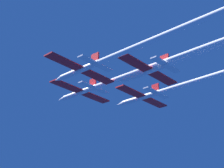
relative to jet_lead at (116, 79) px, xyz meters
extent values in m
cylinder|color=white|center=(0.00, 11.42, -0.03)|extent=(1.18, 10.75, 1.18)
cone|color=white|center=(0.00, 17.98, -0.03)|extent=(1.16, 2.37, 1.16)
ellipsoid|color=black|center=(0.00, 13.79, 0.47)|extent=(0.83, 2.15, 0.59)
cube|color=red|center=(-4.68, 10.88, -0.03)|extent=(8.17, 2.37, 0.26)
cube|color=red|center=(4.68, 10.88, -0.03)|extent=(8.17, 2.37, 0.26)
cube|color=red|center=(0.00, 7.12, 1.42)|extent=(0.31, 1.94, 1.72)
cube|color=white|center=(-2.43, 6.91, -0.03)|extent=(3.68, 1.42, 0.26)
cube|color=white|center=(2.43, 6.91, -0.03)|extent=(3.68, 1.42, 0.26)
cylinder|color=white|center=(0.00, -10.24, -0.03)|extent=(1.06, 32.57, 1.06)
cylinder|color=white|center=(-9.24, 1.90, -0.62)|extent=(1.18, 10.75, 1.18)
cone|color=white|center=(-9.24, 8.46, -0.62)|extent=(1.16, 2.37, 1.16)
ellipsoid|color=black|center=(-9.24, 4.27, -0.11)|extent=(0.83, 2.15, 0.59)
cube|color=red|center=(-13.91, 1.36, -0.62)|extent=(8.17, 2.37, 0.26)
cube|color=red|center=(-4.56, 1.36, -0.62)|extent=(8.17, 2.37, 0.26)
cube|color=red|center=(-9.24, -2.40, 0.84)|extent=(0.31, 1.94, 1.72)
cube|color=white|center=(-11.67, -2.61, -0.62)|extent=(3.68, 1.42, 0.26)
cube|color=white|center=(-6.81, -2.61, -0.62)|extent=(3.68, 1.42, 0.26)
cylinder|color=white|center=(-9.24, -18.26, -0.62)|extent=(1.06, 29.57, 1.06)
cylinder|color=white|center=(10.96, 1.54, -0.65)|extent=(1.18, 10.75, 1.18)
cone|color=white|center=(10.96, 8.09, -0.65)|extent=(1.16, 2.37, 1.16)
ellipsoid|color=black|center=(10.96, 3.90, -0.15)|extent=(0.83, 2.15, 0.59)
cube|color=red|center=(6.29, 1.00, -0.65)|extent=(8.17, 2.37, 0.26)
cube|color=red|center=(15.64, 1.00, -0.65)|extent=(8.17, 2.37, 0.26)
cube|color=red|center=(10.96, -2.76, 0.80)|extent=(0.31, 1.94, 1.72)
cube|color=white|center=(8.53, -2.98, -0.65)|extent=(3.68, 1.42, 0.26)
cube|color=white|center=(13.39, -2.98, -0.65)|extent=(3.68, 1.42, 0.26)
cylinder|color=white|center=(0.30, -8.13, -0.61)|extent=(1.18, 10.75, 1.18)
cone|color=white|center=(0.30, -1.57, -0.61)|extent=(1.16, 2.37, 1.16)
ellipsoid|color=black|center=(0.30, -5.76, -0.11)|extent=(0.83, 2.15, 0.59)
cube|color=red|center=(-4.37, -8.66, -0.61)|extent=(8.17, 2.37, 0.26)
cube|color=red|center=(4.98, -8.66, -0.61)|extent=(8.17, 2.37, 0.26)
cube|color=red|center=(0.30, -12.43, 0.84)|extent=(0.31, 1.94, 1.72)
cube|color=white|center=(-2.13, -12.64, -0.61)|extent=(3.68, 1.42, 0.26)
cube|color=white|center=(2.73, -12.64, -0.61)|extent=(3.68, 1.42, 0.26)
camera|label=1|loc=(-54.62, -46.67, -33.04)|focal=58.07mm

